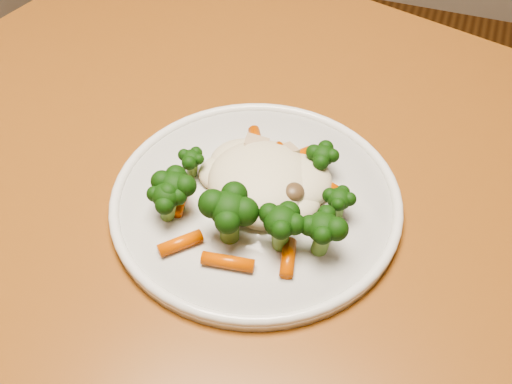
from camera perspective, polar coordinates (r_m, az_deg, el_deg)
dining_table at (r=0.70m, az=7.16°, el=-8.59°), size 1.24×0.99×0.75m
plate at (r=0.61m, az=-0.00°, el=-0.92°), size 0.27×0.27×0.01m
meal at (r=0.58m, az=-0.06°, el=0.17°), size 0.19×0.18×0.05m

